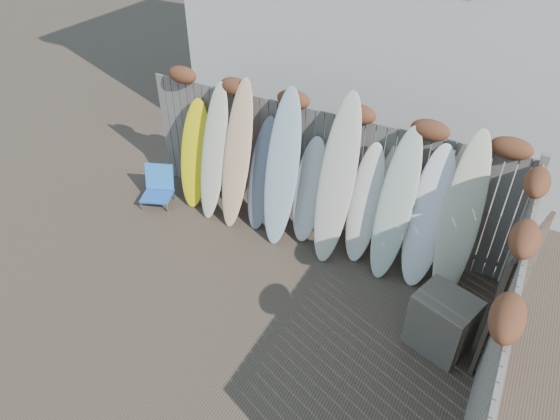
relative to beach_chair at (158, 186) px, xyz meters
The scene contains 17 objects.
ground 3.10m from the beach_chair, 31.78° to the right, with size 80.00×80.00×0.00m, color #493A2D.
back_fence 2.92m from the beach_chair, 16.04° to the left, with size 6.05×0.28×2.24m.
right_fence 5.84m from the beach_chair, 13.72° to the right, with size 0.28×4.40×2.24m.
beach_chair is the anchor object (origin of this frame).
wooden_crate 5.14m from the beach_chair, ahead, with size 0.69×0.57×0.80m, color #493C37.
lattice_panel 5.75m from the beach_chair, ahead, with size 0.05×1.19×1.79m, color brown.
surfboard_0 0.91m from the beach_chair, 33.88° to the left, with size 0.54×0.07×1.88m, color yellow.
surfboard_1 1.33m from the beach_chair, 16.88° to the left, with size 0.45×0.07×2.28m, color beige.
surfboard_2 1.72m from the beach_chair, 12.07° to the left, with size 0.47×0.07×2.42m, color #FFCB91.
surfboard_3 2.01m from the beach_chair, 11.16° to the left, with size 0.47×0.07×1.88m, color slate.
surfboard_4 2.46m from the beach_chair, ahead, with size 0.52×0.07×2.46m, color #94ADB8.
surfboard_5 2.75m from the beach_chair, ahead, with size 0.48×0.07×1.71m, color white.
surfboard_6 3.30m from the beach_chair, ahead, with size 0.53×0.07×2.57m, color beige.
surfboard_7 3.64m from the beach_chair, ahead, with size 0.47×0.07×1.85m, color white.
surfboard_8 4.12m from the beach_chair, ahead, with size 0.50×0.07×2.26m, color beige.
surfboard_9 4.55m from the beach_chair, ahead, with size 0.54×0.07×2.10m, color white.
surfboard_10 4.99m from the beach_chair, ahead, with size 0.49×0.07×2.43m, color beige.
Camera 1 is at (2.61, -3.70, 5.16)m, focal length 32.00 mm.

